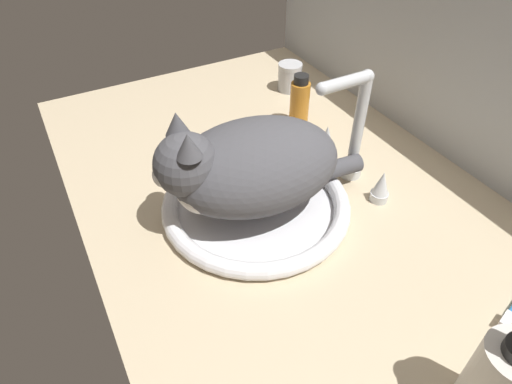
{
  "coord_description": "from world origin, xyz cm",
  "views": [
    {
      "loc": [
        48.77,
        -32.43,
        54.93
      ],
      "look_at": [
        0.55,
        -6.2,
        7.0
      ],
      "focal_mm": 30.74,
      "sensor_mm": 36.0,
      "label": 1
    }
  ],
  "objects_px": {
    "sink_basin": "(256,204)",
    "amber_bottle": "(300,102)",
    "faucet": "(352,138)",
    "metal_jar": "(290,77)",
    "cat": "(245,166)"
  },
  "relations": [
    {
      "from": "sink_basin",
      "to": "amber_bottle",
      "type": "bearing_deg",
      "value": 132.74
    },
    {
      "from": "faucet",
      "to": "metal_jar",
      "type": "bearing_deg",
      "value": 166.01
    },
    {
      "from": "sink_basin",
      "to": "metal_jar",
      "type": "bearing_deg",
      "value": 140.72
    },
    {
      "from": "metal_jar",
      "to": "amber_bottle",
      "type": "bearing_deg",
      "value": -24.81
    },
    {
      "from": "cat",
      "to": "sink_basin",
      "type": "bearing_deg",
      "value": 84.04
    },
    {
      "from": "sink_basin",
      "to": "faucet",
      "type": "distance_m",
      "value": 0.21
    },
    {
      "from": "amber_bottle",
      "to": "metal_jar",
      "type": "bearing_deg",
      "value": 155.19
    },
    {
      "from": "faucet",
      "to": "amber_bottle",
      "type": "xyz_separation_m",
      "value": [
        -0.19,
        0.02,
        -0.03
      ]
    },
    {
      "from": "sink_basin",
      "to": "faucet",
      "type": "bearing_deg",
      "value": 90.0
    },
    {
      "from": "faucet",
      "to": "metal_jar",
      "type": "height_order",
      "value": "faucet"
    },
    {
      "from": "faucet",
      "to": "amber_bottle",
      "type": "relative_size",
      "value": 1.82
    },
    {
      "from": "faucet",
      "to": "cat",
      "type": "height_order",
      "value": "faucet"
    },
    {
      "from": "faucet",
      "to": "metal_jar",
      "type": "distance_m",
      "value": 0.35
    },
    {
      "from": "cat",
      "to": "metal_jar",
      "type": "bearing_deg",
      "value": 138.78
    },
    {
      "from": "sink_basin",
      "to": "amber_bottle",
      "type": "distance_m",
      "value": 0.29
    }
  ]
}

